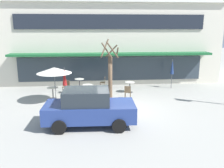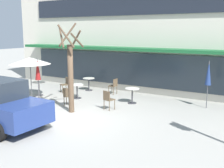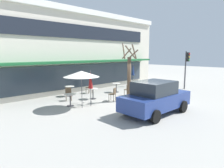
{
  "view_description": "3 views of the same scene",
  "coord_description": "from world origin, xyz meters",
  "px_view_note": "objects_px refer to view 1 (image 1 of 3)",
  "views": [
    {
      "loc": [
        -1.53,
        -12.6,
        4.52
      ],
      "look_at": [
        -0.25,
        2.42,
        0.93
      ],
      "focal_mm": 38.0,
      "sensor_mm": 36.0,
      "label": 1
    },
    {
      "loc": [
        7.23,
        -8.49,
        3.54
      ],
      "look_at": [
        0.22,
        3.18,
        0.95
      ],
      "focal_mm": 45.0,
      "sensor_mm": 36.0,
      "label": 2
    },
    {
      "loc": [
        -10.65,
        -7.79,
        3.19
      ],
      "look_at": [
        -0.05,
        2.94,
        0.89
      ],
      "focal_mm": 32.0,
      "sensor_mm": 36.0,
      "label": 3
    }
  ],
  "objects_px": {
    "cafe_chair_2": "(97,94)",
    "patio_umbrella_cream_folded": "(65,77)",
    "cafe_table_by_tree": "(130,85)",
    "parked_sedan": "(89,108)",
    "cafe_table_near_wall": "(53,91)",
    "cafe_chair_0": "(104,82)",
    "cafe_chair_1": "(67,86)",
    "cafe_table_streetside": "(88,88)",
    "cafe_chair_3": "(128,91)",
    "patio_umbrella_corner_open": "(172,67)",
    "cafe_table_mid_patio": "(79,82)",
    "street_tree": "(110,76)",
    "patio_umbrella_green_folded": "(54,70)"
  },
  "relations": [
    {
      "from": "cafe_chair_2",
      "to": "street_tree",
      "type": "height_order",
      "value": "street_tree"
    },
    {
      "from": "patio_umbrella_cream_folded",
      "to": "cafe_table_by_tree",
      "type": "bearing_deg",
      "value": 25.07
    },
    {
      "from": "cafe_table_mid_patio",
      "to": "parked_sedan",
      "type": "bearing_deg",
      "value": -83.6
    },
    {
      "from": "cafe_chair_2",
      "to": "cafe_chair_3",
      "type": "bearing_deg",
      "value": 11.41
    },
    {
      "from": "cafe_table_mid_patio",
      "to": "cafe_chair_3",
      "type": "bearing_deg",
      "value": -42.93
    },
    {
      "from": "street_tree",
      "to": "cafe_chair_2",
      "type": "bearing_deg",
      "value": 137.39
    },
    {
      "from": "cafe_chair_1",
      "to": "cafe_chair_2",
      "type": "xyz_separation_m",
      "value": [
        2.08,
        -2.26,
        0.0
      ]
    },
    {
      "from": "cafe_table_near_wall",
      "to": "parked_sedan",
      "type": "bearing_deg",
      "value": -62.19
    },
    {
      "from": "cafe_table_by_tree",
      "to": "parked_sedan",
      "type": "height_order",
      "value": "parked_sedan"
    },
    {
      "from": "cafe_table_streetside",
      "to": "patio_umbrella_cream_folded",
      "type": "bearing_deg",
      "value": -133.15
    },
    {
      "from": "cafe_table_by_tree",
      "to": "cafe_chair_2",
      "type": "relative_size",
      "value": 0.85
    },
    {
      "from": "cafe_chair_1",
      "to": "parked_sedan",
      "type": "height_order",
      "value": "parked_sedan"
    },
    {
      "from": "patio_umbrella_green_folded",
      "to": "cafe_table_mid_patio",
      "type": "bearing_deg",
      "value": 68.7
    },
    {
      "from": "cafe_table_by_tree",
      "to": "parked_sedan",
      "type": "relative_size",
      "value": 0.18
    },
    {
      "from": "patio_umbrella_corner_open",
      "to": "parked_sedan",
      "type": "bearing_deg",
      "value": -133.15
    },
    {
      "from": "patio_umbrella_cream_folded",
      "to": "cafe_chair_2",
      "type": "bearing_deg",
      "value": -0.19
    },
    {
      "from": "cafe_chair_3",
      "to": "parked_sedan",
      "type": "bearing_deg",
      "value": -121.3
    },
    {
      "from": "patio_umbrella_cream_folded",
      "to": "cafe_table_streetside",
      "type": "bearing_deg",
      "value": 46.85
    },
    {
      "from": "cafe_table_by_tree",
      "to": "cafe_chair_3",
      "type": "distance_m",
      "value": 1.67
    },
    {
      "from": "cafe_table_near_wall",
      "to": "cafe_chair_0",
      "type": "xyz_separation_m",
      "value": [
        3.41,
        2.4,
        0.01
      ]
    },
    {
      "from": "cafe_table_near_wall",
      "to": "patio_umbrella_green_folded",
      "type": "relative_size",
      "value": 0.35
    },
    {
      "from": "cafe_table_near_wall",
      "to": "cafe_table_by_tree",
      "type": "bearing_deg",
      "value": 12.26
    },
    {
      "from": "cafe_chair_3",
      "to": "street_tree",
      "type": "xyz_separation_m",
      "value": [
        -1.22,
        -1.13,
        1.26
      ]
    },
    {
      "from": "cafe_table_near_wall",
      "to": "cafe_chair_2",
      "type": "height_order",
      "value": "cafe_chair_2"
    },
    {
      "from": "cafe_chair_1",
      "to": "cafe_chair_2",
      "type": "height_order",
      "value": "same"
    },
    {
      "from": "cafe_chair_2",
      "to": "patio_umbrella_cream_folded",
      "type": "bearing_deg",
      "value": 179.81
    },
    {
      "from": "cafe_table_by_tree",
      "to": "parked_sedan",
      "type": "xyz_separation_m",
      "value": [
        -2.84,
        -5.65,
        0.36
      ]
    },
    {
      "from": "parked_sedan",
      "to": "patio_umbrella_cream_folded",
      "type": "bearing_deg",
      "value": 112.28
    },
    {
      "from": "cafe_table_mid_patio",
      "to": "street_tree",
      "type": "xyz_separation_m",
      "value": [
        2.02,
        -4.14,
        1.27
      ]
    },
    {
      "from": "cafe_table_mid_patio",
      "to": "cafe_table_near_wall",
      "type": "bearing_deg",
      "value": -122.3
    },
    {
      "from": "cafe_table_by_tree",
      "to": "cafe_chair_1",
      "type": "xyz_separation_m",
      "value": [
        -4.47,
        0.24,
        0.01
      ]
    },
    {
      "from": "cafe_chair_3",
      "to": "cafe_table_by_tree",
      "type": "bearing_deg",
      "value": 76.43
    },
    {
      "from": "cafe_chair_1",
      "to": "cafe_table_near_wall",
      "type": "bearing_deg",
      "value": -118.7
    },
    {
      "from": "parked_sedan",
      "to": "street_tree",
      "type": "height_order",
      "value": "street_tree"
    },
    {
      "from": "patio_umbrella_cream_folded",
      "to": "street_tree",
      "type": "bearing_deg",
      "value": -15.03
    },
    {
      "from": "patio_umbrella_corner_open",
      "to": "cafe_chair_3",
      "type": "bearing_deg",
      "value": -145.35
    },
    {
      "from": "patio_umbrella_corner_open",
      "to": "cafe_chair_3",
      "type": "relative_size",
      "value": 2.47
    },
    {
      "from": "cafe_chair_2",
      "to": "cafe_table_mid_patio",
      "type": "bearing_deg",
      "value": 109.88
    },
    {
      "from": "cafe_chair_0",
      "to": "parked_sedan",
      "type": "bearing_deg",
      "value": -98.47
    },
    {
      "from": "cafe_table_by_tree",
      "to": "patio_umbrella_corner_open",
      "type": "bearing_deg",
      "value": 16.16
    },
    {
      "from": "cafe_chair_2",
      "to": "parked_sedan",
      "type": "height_order",
      "value": "parked_sedan"
    },
    {
      "from": "patio_umbrella_green_folded",
      "to": "cafe_chair_3",
      "type": "height_order",
      "value": "patio_umbrella_green_folded"
    },
    {
      "from": "cafe_chair_3",
      "to": "cafe_chair_2",
      "type": "bearing_deg",
      "value": -168.59
    },
    {
      "from": "cafe_table_streetside",
      "to": "cafe_chair_2",
      "type": "distance_m",
      "value": 1.56
    },
    {
      "from": "cafe_table_streetside",
      "to": "cafe_table_by_tree",
      "type": "relative_size",
      "value": 1.0
    },
    {
      "from": "patio_umbrella_corner_open",
      "to": "cafe_chair_2",
      "type": "xyz_separation_m",
      "value": [
        -5.77,
        -3.01,
        -1.1
      ]
    },
    {
      "from": "cafe_table_mid_patio",
      "to": "street_tree",
      "type": "bearing_deg",
      "value": -63.97
    },
    {
      "from": "cafe_table_by_tree",
      "to": "cafe_chair_1",
      "type": "relative_size",
      "value": 0.85
    },
    {
      "from": "cafe_table_by_tree",
      "to": "cafe_chair_2",
      "type": "xyz_separation_m",
      "value": [
        -2.39,
        -2.03,
        0.01
      ]
    },
    {
      "from": "cafe_chair_1",
      "to": "cafe_table_streetside",
      "type": "bearing_deg",
      "value": -28.86
    }
  ]
}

